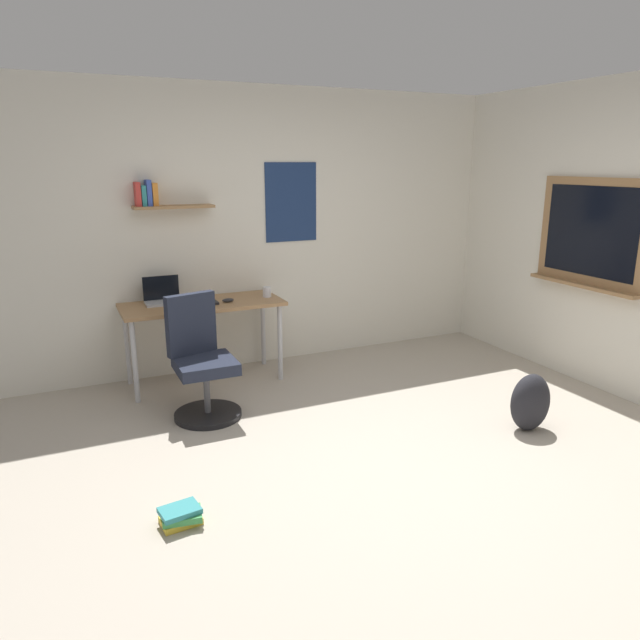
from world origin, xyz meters
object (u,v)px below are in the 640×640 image
object	(u,v)px
office_chair	(202,365)
laptop	(163,297)
computer_mouse	(228,300)
coffee_mug	(267,292)
desk	(203,312)
keyboard	(196,304)
backpack	(530,402)
book_stack_on_floor	(181,516)

from	to	relation	value
office_chair	laptop	size ratio (longest dim) A/B	3.06
computer_mouse	coffee_mug	bearing A→B (deg)	7.46
desk	computer_mouse	distance (m)	0.24
keyboard	computer_mouse	bearing A→B (deg)	0.00
backpack	book_stack_on_floor	distance (m)	2.60
office_chair	desk	bearing A→B (deg)	74.51
laptop	coffee_mug	bearing A→B (deg)	-10.28
keyboard	desk	bearing A→B (deg)	46.37
computer_mouse	coffee_mug	xyz separation A→B (m)	(0.38, 0.05, 0.03)
laptop	office_chair	bearing A→B (deg)	-82.07
keyboard	book_stack_on_floor	distance (m)	2.21
backpack	laptop	bearing A→B (deg)	136.54
coffee_mug	book_stack_on_floor	world-z (taller)	coffee_mug
desk	coffee_mug	bearing A→B (deg)	-2.19
office_chair	backpack	world-z (taller)	office_chair
desk	keyboard	bearing A→B (deg)	-133.63
book_stack_on_floor	backpack	bearing A→B (deg)	2.44
computer_mouse	backpack	world-z (taller)	computer_mouse
computer_mouse	backpack	xyz separation A→B (m)	(1.72, -1.91, -0.53)
office_chair	book_stack_on_floor	xyz separation A→B (m)	(-0.47, -1.39, -0.36)
computer_mouse	backpack	size ratio (longest dim) A/B	0.24
computer_mouse	book_stack_on_floor	bearing A→B (deg)	-113.47
desk	keyboard	distance (m)	0.13
desk	office_chair	size ratio (longest dim) A/B	1.46
laptop	backpack	distance (m)	3.14
coffee_mug	computer_mouse	bearing A→B (deg)	-172.54
desk	computer_mouse	size ratio (longest dim) A/B	13.32
office_chair	computer_mouse	bearing A→B (deg)	57.21
keyboard	backpack	xyz separation A→B (m)	(2.00, -1.91, -0.53)
book_stack_on_floor	computer_mouse	bearing A→B (deg)	66.53
coffee_mug	backpack	world-z (taller)	coffee_mug
desk	backpack	xyz separation A→B (m)	(1.93, -1.98, -0.44)
desk	keyboard	world-z (taller)	keyboard
coffee_mug	book_stack_on_floor	xyz separation A→B (m)	(-1.26, -2.07, -0.73)
office_chair	backpack	bearing A→B (deg)	-31.07
laptop	book_stack_on_floor	size ratio (longest dim) A/B	1.29
keyboard	office_chair	bearing A→B (deg)	-101.25
office_chair	computer_mouse	distance (m)	0.82
keyboard	backpack	size ratio (longest dim) A/B	0.85
office_chair	coffee_mug	xyz separation A→B (m)	(0.79, 0.68, 0.37)
desk	laptop	size ratio (longest dim) A/B	4.47
keyboard	coffee_mug	distance (m)	0.66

